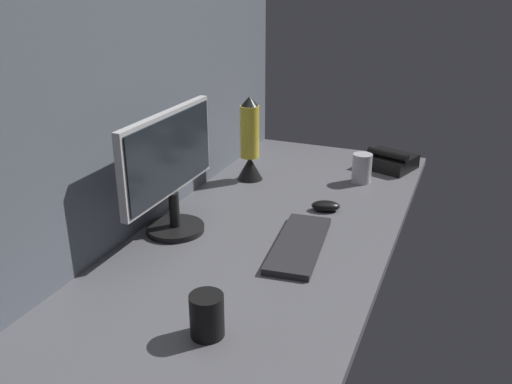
% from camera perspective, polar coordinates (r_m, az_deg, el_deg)
% --- Properties ---
extents(ground_plane, '(1.80, 0.80, 0.03)m').
position_cam_1_polar(ground_plane, '(1.73, 0.82, -4.15)').
color(ground_plane, '#515156').
extents(cubicle_wall_back, '(1.80, 0.05, 0.73)m').
position_cam_1_polar(cubicle_wall_back, '(1.76, -10.66, 9.20)').
color(cubicle_wall_back, '#565B66').
rests_on(cubicle_wall_back, ground_plane).
extents(monitor, '(0.48, 0.18, 0.38)m').
position_cam_1_polar(monitor, '(1.64, -9.04, 2.71)').
color(monitor, black).
rests_on(monitor, ground_plane).
extents(keyboard, '(0.38, 0.17, 0.02)m').
position_cam_1_polar(keyboard, '(1.60, 4.55, -5.48)').
color(keyboard, '#262628').
rests_on(keyboard, ground_plane).
extents(mouse, '(0.08, 0.11, 0.03)m').
position_cam_1_polar(mouse, '(1.85, 7.32, -1.45)').
color(mouse, black).
rests_on(mouse, ground_plane).
extents(mug_steel, '(0.07, 0.07, 0.11)m').
position_cam_1_polar(mug_steel, '(2.11, 11.05, 2.48)').
color(mug_steel, '#B2B2B7').
rests_on(mug_steel, ground_plane).
extents(mug_black_travel, '(0.08, 0.08, 0.10)m').
position_cam_1_polar(mug_black_travel, '(1.23, -5.18, -12.77)').
color(mug_black_travel, black).
rests_on(mug_black_travel, ground_plane).
extents(lava_lamp, '(0.10, 0.10, 0.33)m').
position_cam_1_polar(lava_lamp, '(2.07, -0.66, 4.92)').
color(lava_lamp, black).
rests_on(lava_lamp, ground_plane).
extents(desk_phone, '(0.22, 0.23, 0.09)m').
position_cam_1_polar(desk_phone, '(2.29, 13.75, 3.21)').
color(desk_phone, black).
rests_on(desk_phone, ground_plane).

